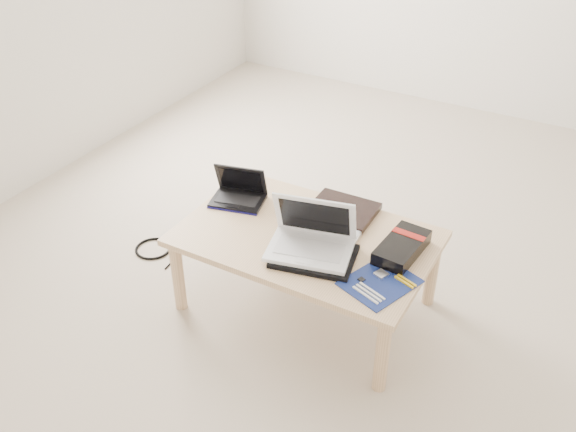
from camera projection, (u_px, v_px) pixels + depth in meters
The scene contains 13 objects.
ground at pixel (360, 242), 3.45m from camera, with size 4.00×4.00×0.00m, color beige.
coffee_table at pixel (306, 244), 2.84m from camera, with size 1.10×0.70×0.40m.
book at pixel (342, 210), 2.95m from camera, with size 0.30×0.25×0.03m.
netbook at pixel (239, 194), 3.03m from camera, with size 0.28×0.23×0.17m.
tablet at pixel (314, 224), 2.87m from camera, with size 0.29×0.23×0.01m.
remote at pixel (354, 234), 2.80m from camera, with size 0.07×0.24×0.02m.
neoprene_sleeve at pixel (314, 256), 2.67m from camera, with size 0.34×0.25×0.02m, color black.
white_laptop at pixel (312, 238), 2.68m from camera, with size 0.39×0.32×0.24m.
motherboard at pixel (380, 283), 2.54m from camera, with size 0.31×0.34×0.01m.
gpu_box at pixel (402, 248), 2.69m from camera, with size 0.17×0.30×0.06m.
cable_coil at pixel (286, 238), 2.79m from camera, with size 0.11×0.11×0.01m, color black.
floor_cable_coil at pixel (153, 249), 3.39m from camera, with size 0.19×0.19×0.01m, color black.
floor_cable_trail at pixel (185, 248), 3.40m from camera, with size 0.01×0.01×0.39m, color black.
Camera 1 is at (1.02, -2.62, 2.04)m, focal length 40.00 mm.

